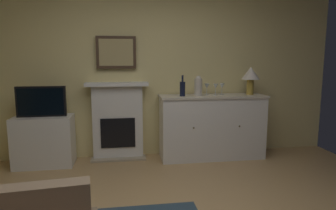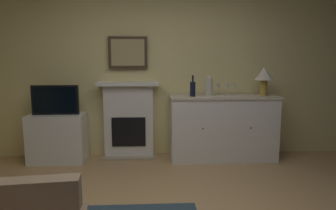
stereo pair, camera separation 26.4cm
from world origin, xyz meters
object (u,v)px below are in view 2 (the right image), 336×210
object	(u,v)px
framed_picture	(128,53)
tv_set	(55,100)
fireplace_unit	(129,120)
sideboard_cabinet	(223,128)
vase_decorative	(209,86)
wine_bottle	(193,89)
wine_glass_right	(234,87)
wine_glass_center	(227,87)
tv_cabinet	(58,138)
wine_glass_left	(218,87)
table_lamp	(264,76)

from	to	relation	value
framed_picture	tv_set	xyz separation A→B (m)	(-0.98, -0.23, -0.64)
fireplace_unit	sideboard_cabinet	bearing A→B (deg)	-7.54
vase_decorative	wine_bottle	bearing A→B (deg)	177.36
fireplace_unit	wine_glass_right	world-z (taller)	fireplace_unit
wine_glass_center	vase_decorative	bearing A→B (deg)	-173.83
tv_cabinet	tv_set	world-z (taller)	tv_set
wine_glass_center	vase_decorative	distance (m)	0.26
wine_glass_left	wine_glass_right	size ratio (longest dim) A/B	1.00
vase_decorative	tv_cabinet	bearing A→B (deg)	178.22
wine_glass_right	sideboard_cabinet	bearing A→B (deg)	-170.37
fireplace_unit	framed_picture	world-z (taller)	framed_picture
sideboard_cabinet	wine_glass_center	bearing A→B (deg)	-31.47
wine_glass_center	tv_set	size ratio (longest dim) A/B	0.27
sideboard_cabinet	wine_bottle	xyz separation A→B (m)	(-0.44, -0.04, 0.56)
sideboard_cabinet	wine_glass_right	distance (m)	0.60
sideboard_cabinet	tv_cabinet	size ratio (longest dim) A/B	2.01
wine_bottle	wine_glass_center	world-z (taller)	wine_bottle
vase_decorative	tv_set	world-z (taller)	vase_decorative
framed_picture	tv_cabinet	distance (m)	1.54
sideboard_cabinet	wine_glass_center	xyz separation A→B (m)	(0.04, -0.02, 0.58)
sideboard_cabinet	table_lamp	bearing A→B (deg)	0.00
wine_bottle	vase_decorative	xyz separation A→B (m)	(0.22, -0.01, 0.03)
wine_glass_right	tv_set	xyz separation A→B (m)	(-2.46, -0.03, -0.16)
fireplace_unit	vase_decorative	distance (m)	1.25
wine_glass_right	tv_cabinet	size ratio (longest dim) A/B	0.22
wine_glass_center	tv_cabinet	size ratio (longest dim) A/B	0.22
table_lamp	tv_cabinet	xyz separation A→B (m)	(-2.88, 0.02, -0.86)
fireplace_unit	vase_decorative	bearing A→B (deg)	-11.50
wine_glass_left	vase_decorative	bearing A→B (deg)	-149.84
fireplace_unit	wine_glass_left	bearing A→B (deg)	-6.38
wine_bottle	wine_glass_left	distance (m)	0.38
fireplace_unit	sideboard_cabinet	size ratio (longest dim) A/B	0.73
wine_bottle	wine_glass_left	size ratio (longest dim) A/B	1.76
wine_bottle	wine_glass_left	bearing A→B (deg)	11.57
sideboard_cabinet	fireplace_unit	bearing A→B (deg)	172.46
wine_glass_left	sideboard_cabinet	bearing A→B (deg)	-25.90
wine_glass_center	wine_glass_right	bearing A→B (deg)	23.10
sideboard_cabinet	wine_glass_right	xyz separation A→B (m)	(0.15, 0.02, 0.58)
sideboard_cabinet	wine_glass_left	bearing A→B (deg)	154.10
table_lamp	sideboard_cabinet	bearing A→B (deg)	-180.00
table_lamp	tv_cabinet	bearing A→B (deg)	179.70
fireplace_unit	wine_glass_center	xyz separation A→B (m)	(1.37, -0.20, 0.49)
framed_picture	wine_glass_left	distance (m)	1.37
wine_glass_left	tv_cabinet	bearing A→B (deg)	-179.47
tv_cabinet	table_lamp	bearing A→B (deg)	-0.30
fireplace_unit	wine_glass_left	size ratio (longest dim) A/B	6.67
wine_glass_left	table_lamp	bearing A→B (deg)	-3.23
fireplace_unit	framed_picture	bearing A→B (deg)	90.00
fireplace_unit	wine_glass_right	distance (m)	1.57
vase_decorative	wine_glass_center	bearing A→B (deg)	6.17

